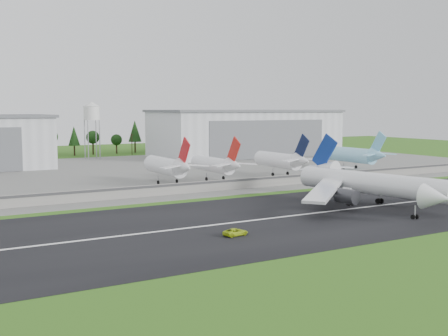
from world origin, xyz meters
TOP-DOWN VIEW (x-y plane):
  - ground at (0.00, 0.00)m, footprint 600.00×600.00m
  - runway at (0.00, 10.00)m, footprint 320.00×60.00m
  - runway_centerline at (0.00, 10.00)m, footprint 220.00×1.00m
  - apron at (0.00, 120.00)m, footprint 320.00×150.00m
  - blast_fence at (0.00, 54.99)m, footprint 240.00×0.61m
  - hangar_east at (75.00, 164.92)m, footprint 102.00×47.00m
  - water_tower at (-5.00, 185.00)m, footprint 8.40×8.40m
  - utility_poles at (0.00, 200.00)m, footprint 230.00×3.00m
  - treeline at (0.00, 215.00)m, footprint 320.00×16.00m
  - main_airliner at (16.63, 9.57)m, footprint 56.10×58.92m
  - ground_vehicle at (-31.93, -1.35)m, footprint 5.68×3.22m
  - parked_jet_red_a at (-11.23, 76.58)m, footprint 7.36×31.29m
  - parked_jet_red_b at (7.38, 76.53)m, footprint 7.36×31.29m
  - parked_jet_navy at (36.14, 76.57)m, footprint 7.36×31.29m
  - parked_jet_skyblue at (76.30, 81.60)m, footprint 7.36×37.29m

SIDE VIEW (x-z plane):
  - ground at x=0.00m, z-range 0.00..0.00m
  - utility_poles at x=0.00m, z-range -6.00..6.00m
  - treeline at x=0.00m, z-range -11.00..11.00m
  - runway at x=0.00m, z-range 0.00..0.10m
  - apron at x=0.00m, z-range 0.00..0.10m
  - runway_centerline at x=0.00m, z-range 0.10..0.12m
  - ground_vehicle at x=-31.93m, z-range 0.10..1.59m
  - blast_fence at x=0.00m, z-range 0.06..3.56m
  - main_airliner at x=16.63m, z-range -4.19..13.98m
  - parked_jet_red_b at x=7.38m, z-range -2.26..14.22m
  - parked_jet_navy at x=36.14m, z-range -2.15..14.58m
  - parked_jet_red_a at x=-11.23m, z-range -2.12..14.68m
  - parked_jet_skyblue at x=76.30m, z-range -2.09..14.88m
  - hangar_east at x=75.00m, z-range 0.03..25.23m
  - water_tower at x=-5.00m, z-range 9.85..39.25m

